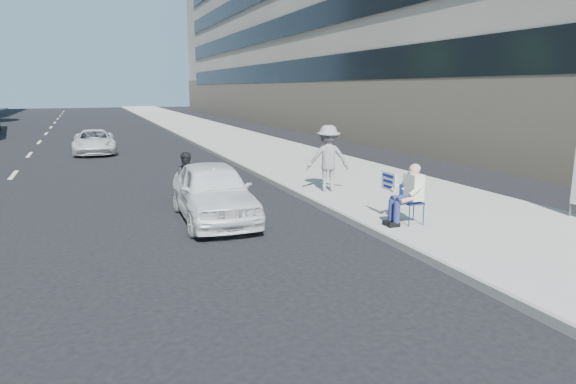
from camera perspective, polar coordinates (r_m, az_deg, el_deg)
name	(u,v)px	position (r m, az deg, el deg)	size (l,w,h in m)	color
ground	(383,292)	(8.02, 10.48, -10.90)	(160.00, 160.00, 0.00)	black
near_sidewalk	(247,144)	(27.61, -4.54, 5.32)	(5.00, 120.00, 0.15)	gray
seated_protester	(407,191)	(11.22, 13.12, 0.11)	(0.83, 1.11, 1.31)	navy
jogger	(328,158)	(14.52, 4.46, 3.76)	(1.21, 0.69, 1.87)	gray
white_sedan_near	(213,191)	(12.01, -8.30, 0.07)	(1.60, 3.97, 1.35)	white
white_sedan_far	(94,142)	(25.76, -20.73, 5.24)	(1.84, 3.98, 1.11)	silver
motorcycle	(188,183)	(13.42, -11.05, 1.01)	(0.70, 2.04, 1.42)	black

